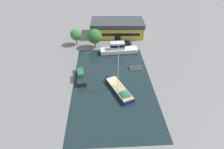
% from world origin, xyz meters
% --- Properties ---
extents(ground_plane, '(440.00, 440.00, 0.00)m').
position_xyz_m(ground_plane, '(0.00, 0.00, 0.00)').
color(ground_plane, slate).
extents(water_canal, '(20.95, 39.11, 0.01)m').
position_xyz_m(water_canal, '(0.00, 0.00, 0.00)').
color(water_canal, '#19282D').
rests_on(water_canal, ground).
extents(warehouse_building, '(20.75, 11.94, 5.68)m').
position_xyz_m(warehouse_building, '(3.70, 32.28, 2.88)').
color(warehouse_building, gold).
rests_on(warehouse_building, ground).
extents(quay_tree_near_building, '(5.02, 5.02, 6.75)m').
position_xyz_m(quay_tree_near_building, '(-4.94, 21.50, 4.23)').
color(quay_tree_near_building, brown).
rests_on(quay_tree_near_building, ground).
extents(quay_tree_by_water, '(4.04, 4.04, 5.87)m').
position_xyz_m(quay_tree_by_water, '(-11.58, 24.20, 3.83)').
color(quay_tree_by_water, brown).
rests_on(quay_tree_by_water, ground).
extents(parked_car, '(4.59, 2.07, 1.69)m').
position_xyz_m(parked_car, '(5.81, 22.89, 0.84)').
color(parked_car, '#1E2328').
rests_on(parked_car, ground).
extents(sailboat_moored, '(6.76, 11.77, 12.92)m').
position_xyz_m(sailboat_moored, '(1.42, -3.08, 0.64)').
color(sailboat_moored, '#19234C').
rests_on(sailboat_moored, water_canal).
extents(motor_cruiser, '(12.70, 4.25, 3.84)m').
position_xyz_m(motor_cruiser, '(2.96, 17.13, 1.38)').
color(motor_cruiser, white).
rests_on(motor_cruiser, water_canal).
extents(small_dinghy, '(3.84, 2.01, 0.58)m').
position_xyz_m(small_dinghy, '(7.25, 7.18, 0.30)').
color(small_dinghy, white).
rests_on(small_dinghy, water_canal).
extents(cabin_boat, '(3.49, 8.73, 2.65)m').
position_xyz_m(cabin_boat, '(-8.60, 3.02, 0.96)').
color(cabin_boat, '#23282D').
rests_on(cabin_boat, water_canal).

